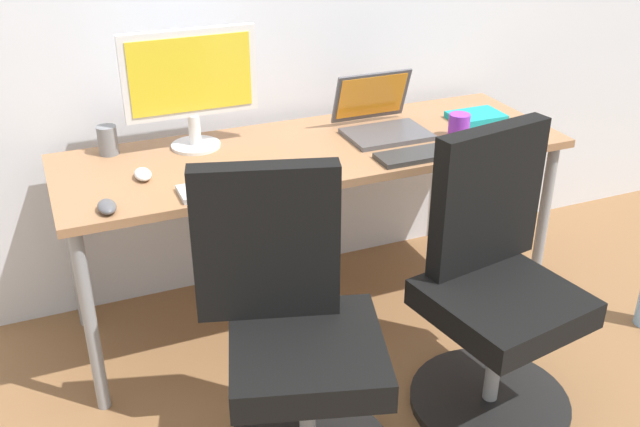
% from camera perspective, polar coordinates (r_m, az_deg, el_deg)
% --- Properties ---
extents(ground_plane, '(5.28, 5.28, 0.00)m').
position_cam_1_polar(ground_plane, '(3.04, -0.36, -7.45)').
color(ground_plane, brown).
extents(desk, '(1.87, 0.62, 0.72)m').
position_cam_1_polar(desk, '(2.72, -0.40, 3.98)').
color(desk, '#996B47').
rests_on(desk, ground).
extents(office_chair_left, '(0.55, 0.55, 0.94)m').
position_cam_1_polar(office_chair_left, '(2.16, -2.08, -9.90)').
color(office_chair_left, black).
rests_on(office_chair_left, ground).
extents(office_chair_right, '(0.54, 0.54, 0.94)m').
position_cam_1_polar(office_chair_right, '(2.45, 13.43, -5.85)').
color(office_chair_right, black).
rests_on(office_chair_right, ground).
extents(desktop_monitor, '(0.48, 0.18, 0.43)m').
position_cam_1_polar(desktop_monitor, '(2.65, -10.06, 10.14)').
color(desktop_monitor, silver).
rests_on(desktop_monitor, desk).
extents(open_laptop, '(0.31, 0.29, 0.22)m').
position_cam_1_polar(open_laptop, '(2.84, 4.75, 7.41)').
color(open_laptop, '#4C4C51').
rests_on(open_laptop, desk).
extents(keyboard_by_monitor, '(0.34, 0.12, 0.02)m').
position_cam_1_polar(keyboard_by_monitor, '(2.38, -6.93, 2.12)').
color(keyboard_by_monitor, '#B7B7B7').
rests_on(keyboard_by_monitor, desk).
extents(keyboard_by_laptop, '(0.34, 0.12, 0.02)m').
position_cam_1_polar(keyboard_by_laptop, '(2.64, 8.00, 4.61)').
color(keyboard_by_laptop, '#2D2D2D').
rests_on(keyboard_by_laptop, desk).
extents(mouse_by_monitor, '(0.06, 0.10, 0.03)m').
position_cam_1_polar(mouse_by_monitor, '(2.50, -13.65, 3.00)').
color(mouse_by_monitor, silver).
rests_on(mouse_by_monitor, desk).
extents(mouse_by_laptop, '(0.06, 0.10, 0.03)m').
position_cam_1_polar(mouse_by_laptop, '(2.31, -16.29, 0.52)').
color(mouse_by_laptop, '#515156').
rests_on(mouse_by_laptop, desk).
extents(coffee_mug, '(0.08, 0.08, 0.09)m').
position_cam_1_polar(coffee_mug, '(2.82, 10.79, 6.74)').
color(coffee_mug, purple).
rests_on(coffee_mug, desk).
extents(pen_cup, '(0.07, 0.07, 0.10)m').
position_cam_1_polar(pen_cup, '(2.72, -16.23, 5.51)').
color(pen_cup, slate).
rests_on(pen_cup, desk).
extents(notebook, '(0.21, 0.15, 0.03)m').
position_cam_1_polar(notebook, '(3.04, 12.08, 7.41)').
color(notebook, teal).
rests_on(notebook, desk).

